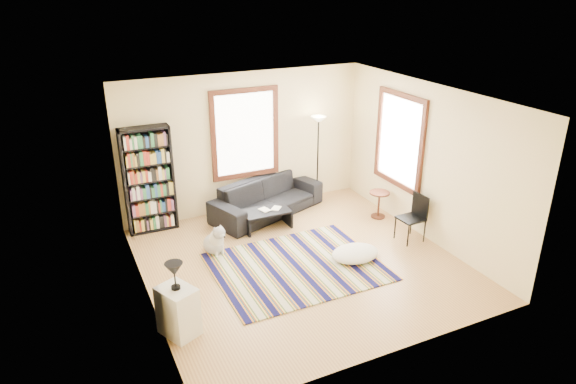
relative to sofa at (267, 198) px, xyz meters
name	(u,v)px	position (x,y,z in m)	size (l,w,h in m)	color
floor	(301,265)	(-0.27, -2.05, -0.40)	(5.00, 5.00, 0.10)	tan
ceiling	(303,94)	(-0.27, -2.05, 2.50)	(5.00, 5.00, 0.10)	white
wall_back	(244,142)	(-0.27, 0.50, 1.05)	(5.00, 0.10, 2.80)	beige
wall_front	(400,260)	(-0.27, -4.60, 1.05)	(5.00, 0.10, 2.80)	beige
wall_left	(137,215)	(-2.82, -2.05, 1.05)	(0.10, 5.00, 2.80)	beige
wall_right	(430,162)	(2.28, -2.05, 1.05)	(0.10, 5.00, 2.80)	beige
window_back	(245,134)	(-0.27, 0.42, 1.25)	(1.20, 0.06, 1.60)	white
window_right	(400,140)	(2.20, -1.25, 1.25)	(0.06, 1.20, 1.60)	white
rug	(297,266)	(-0.39, -2.15, -0.34)	(2.70, 2.16, 0.02)	#0C0C3E
sofa	(267,198)	(0.00, 0.00, 0.00)	(0.92, 2.37, 0.69)	black
bookshelf	(149,180)	(-2.23, 0.27, 0.65)	(0.90, 0.30, 2.00)	black
coffee_table	(266,219)	(-0.27, -0.60, -0.17)	(0.90, 0.50, 0.36)	black
book_a	(261,211)	(-0.37, -0.60, 0.02)	(0.22, 0.16, 0.02)	beige
book_b	(272,208)	(-0.12, -0.55, 0.02)	(0.16, 0.21, 0.02)	beige
floor_cushion	(355,253)	(0.63, -2.33, -0.24)	(0.84, 0.63, 0.21)	silver
floor_lamp	(318,160)	(1.20, 0.10, 0.58)	(0.30, 0.30, 1.86)	black
side_table	(379,205)	(1.93, -1.12, -0.08)	(0.40, 0.40, 0.54)	#4F1F13
folding_chair	(411,219)	(1.88, -2.17, 0.08)	(0.42, 0.40, 0.86)	black
white_cabinet	(178,311)	(-2.57, -3.00, 0.00)	(0.38, 0.50, 0.70)	white
table_lamp	(175,276)	(-2.57, -3.00, 0.54)	(0.24, 0.24, 0.38)	black
dog	(213,238)	(-1.48, -1.09, -0.07)	(0.39, 0.55, 0.55)	silver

